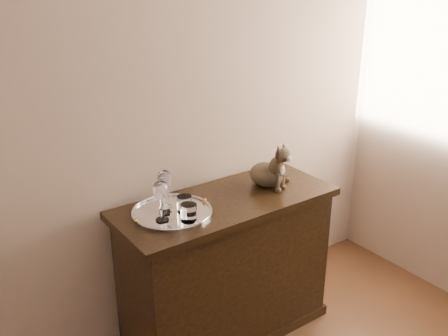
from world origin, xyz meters
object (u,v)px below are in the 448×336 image
at_px(cat, 267,163).
at_px(tray, 172,213).
at_px(wine_glass_d, 165,195).
at_px(sideboard, 226,268).
at_px(tumbler_a, 184,204).
at_px(wine_glass_c, 161,201).
at_px(tumbler_b, 189,213).
at_px(wine_glass_b, 165,189).

bearing_deg(cat, tray, 165.85).
bearing_deg(wine_glass_d, sideboard, -6.02).
bearing_deg(cat, tumbler_a, 169.31).
height_order(wine_glass_c, tumbler_a, wine_glass_c).
distance_m(sideboard, wine_glass_d, 0.64).
xyz_separation_m(sideboard, wine_glass_c, (-0.39, -0.02, 0.54)).
distance_m(wine_glass_d, cat, 0.63).
xyz_separation_m(tumbler_a, tumbler_b, (-0.03, -0.10, 0.00)).
distance_m(tumbler_a, tumbler_b, 0.10).
bearing_deg(tumbler_a, tray, 147.48).
height_order(tray, wine_glass_d, wine_glass_d).
xyz_separation_m(tray, wine_glass_d, (-0.03, 0.01, 0.10)).
relative_size(sideboard, tray, 3.00).
bearing_deg(wine_glass_d, cat, -1.78).
relative_size(sideboard, tumbler_a, 14.17).
bearing_deg(wine_glass_d, tray, -20.51).
height_order(wine_glass_b, wine_glass_c, wine_glass_c).
xyz_separation_m(sideboard, cat, (0.29, 0.02, 0.56)).
relative_size(tumbler_b, cat, 0.33).
distance_m(sideboard, tumbler_a, 0.54).
relative_size(wine_glass_d, tumbler_a, 2.35).
xyz_separation_m(wine_glass_b, tumbler_b, (0.02, -0.19, -0.06)).
height_order(wine_glass_d, cat, cat).
bearing_deg(tumbler_b, tray, 98.51).
xyz_separation_m(wine_glass_c, tumbler_b, (0.10, -0.08, -0.06)).
distance_m(tray, wine_glass_d, 0.11).
bearing_deg(tray, wine_glass_d, 159.49).
xyz_separation_m(wine_glass_b, wine_glass_d, (-0.03, -0.05, -0.00)).
xyz_separation_m(tray, tumbler_a, (0.05, -0.03, 0.05)).
bearing_deg(tray, tumbler_b, -81.49).
distance_m(sideboard, tray, 0.53).
height_order(sideboard, tumbler_a, tumbler_a).
height_order(sideboard, wine_glass_b, wine_glass_b).
bearing_deg(tumbler_a, tumbler_b, -109.53).
height_order(tray, cat, cat).
bearing_deg(cat, tumbler_b, 178.34).
distance_m(wine_glass_c, tumbler_b, 0.14).
xyz_separation_m(wine_glass_d, cat, (0.63, -0.02, 0.02)).
relative_size(sideboard, wine_glass_c, 5.80).
xyz_separation_m(tray, tumbler_b, (0.02, -0.13, 0.05)).
height_order(wine_glass_c, wine_glass_d, wine_glass_c).
bearing_deg(tray, wine_glass_b, 89.90).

